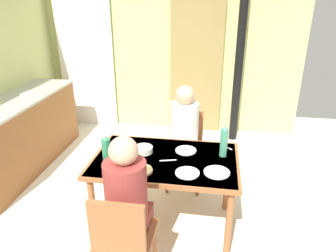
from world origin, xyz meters
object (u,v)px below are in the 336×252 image
at_px(water_bottle_green_near, 224,142).
at_px(serving_bowl_center, 143,150).
at_px(dining_table, 165,166).
at_px(person_far_diner, 184,126).
at_px(chair_near_diner, 123,238).
at_px(water_bottle_green_far, 106,150).
at_px(person_near_diner, 127,193).
at_px(chair_far_diner, 185,144).
at_px(kitchen_counter, 19,135).

relative_size(water_bottle_green_near, serving_bowl_center, 1.74).
bearing_deg(dining_table, person_far_diner, 81.09).
bearing_deg(chair_near_diner, serving_bowl_center, 93.04).
relative_size(dining_table, water_bottle_green_far, 4.90).
xyz_separation_m(person_near_diner, person_far_diner, (0.27, 1.26, 0.00)).
relative_size(chair_far_diner, serving_bowl_center, 5.12).
bearing_deg(water_bottle_green_far, serving_bowl_center, 42.98).
relative_size(water_bottle_green_far, serving_bowl_center, 1.55).
bearing_deg(person_far_diner, dining_table, 81.09).
bearing_deg(serving_bowl_center, water_bottle_green_far, -137.02).
distance_m(kitchen_counter, serving_bowl_center, 1.93).
relative_size(dining_table, chair_far_diner, 1.48).
xyz_separation_m(chair_far_diner, water_bottle_green_far, (-0.58, -0.92, 0.35)).
bearing_deg(water_bottle_green_near, chair_near_diner, -127.00).
distance_m(dining_table, water_bottle_green_near, 0.56).
relative_size(chair_far_diner, water_bottle_green_near, 2.93).
bearing_deg(serving_bowl_center, water_bottle_green_near, 3.79).
distance_m(chair_near_diner, serving_bowl_center, 0.89).
xyz_separation_m(dining_table, water_bottle_green_far, (-0.48, -0.16, 0.20)).
height_order(water_bottle_green_far, serving_bowl_center, water_bottle_green_far).
height_order(person_far_diner, water_bottle_green_near, person_far_diner).
xyz_separation_m(water_bottle_green_near, serving_bowl_center, (-0.72, -0.05, -0.11)).
xyz_separation_m(chair_near_diner, chair_far_diner, (0.27, 1.53, 0.00)).
height_order(chair_near_diner, serving_bowl_center, chair_near_diner).
distance_m(chair_far_diner, person_near_diner, 1.45).
relative_size(dining_table, chair_near_diner, 1.48).
distance_m(chair_far_diner, serving_bowl_center, 0.79).
distance_m(water_bottle_green_near, serving_bowl_center, 0.73).
distance_m(dining_table, chair_far_diner, 0.79).
bearing_deg(water_bottle_green_near, person_far_diner, 129.24).
distance_m(dining_table, chair_near_diner, 0.80).
height_order(chair_far_diner, person_near_diner, person_near_diner).
xyz_separation_m(kitchen_counter, chair_near_diner, (1.81, -1.57, 0.05)).
relative_size(dining_table, water_bottle_green_near, 4.35).
bearing_deg(kitchen_counter, chair_near_diner, -40.87).
relative_size(chair_near_diner, serving_bowl_center, 5.12).
bearing_deg(person_near_diner, water_bottle_green_near, 48.38).
height_order(kitchen_counter, dining_table, kitchen_counter).
bearing_deg(kitchen_counter, person_near_diner, -38.31).
distance_m(kitchen_counter, chair_near_diner, 2.40).
bearing_deg(chair_near_diner, water_bottle_green_near, 53.00).
distance_m(person_far_diner, serving_bowl_center, 0.63).
xyz_separation_m(chair_near_diner, water_bottle_green_near, (0.68, 0.90, 0.37)).
height_order(chair_near_diner, chair_far_diner, same).
bearing_deg(water_bottle_green_near, kitchen_counter, 164.93).
bearing_deg(serving_bowl_center, person_near_diner, -86.38).
bearing_deg(water_bottle_green_far, dining_table, 18.27).
distance_m(kitchen_counter, water_bottle_green_far, 1.83).
xyz_separation_m(kitchen_counter, water_bottle_green_near, (2.49, -0.67, 0.42)).
bearing_deg(water_bottle_green_near, serving_bowl_center, -176.21).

